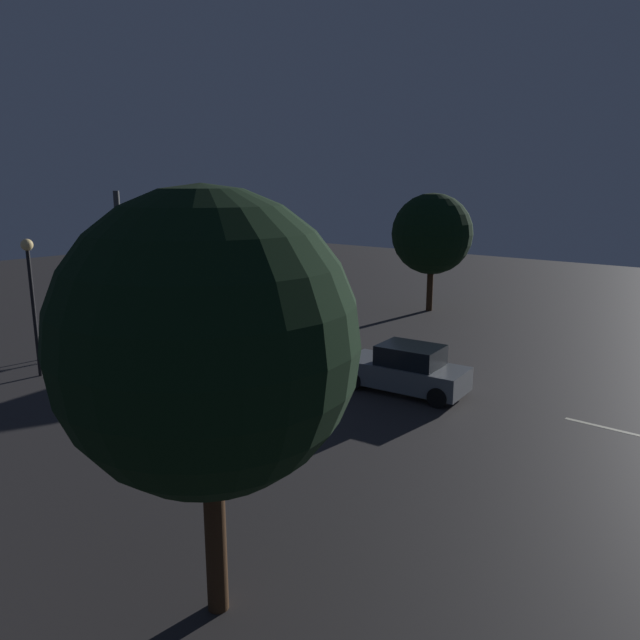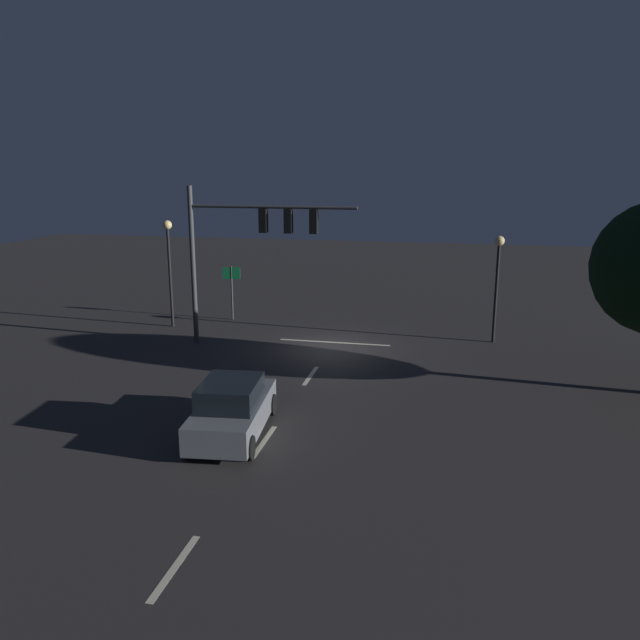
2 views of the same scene
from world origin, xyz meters
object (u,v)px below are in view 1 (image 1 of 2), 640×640
(tree_left_near, at_px, (432,234))
(tree_right_near, at_px, (207,342))
(route_sign, at_px, (69,308))
(traffic_signal_assembly, at_px, (177,244))
(street_lamp_left_kerb, at_px, (299,253))
(car_approaching, at_px, (406,370))
(street_lamp_right_kerb, at_px, (31,282))

(tree_left_near, relative_size, tree_right_near, 0.94)
(route_sign, xyz_separation_m, tree_right_near, (6.69, 17.11, 2.74))
(traffic_signal_assembly, xyz_separation_m, tree_left_near, (-15.35, 2.91, -0.41))
(traffic_signal_assembly, relative_size, street_lamp_left_kerb, 1.54)
(traffic_signal_assembly, height_order, street_lamp_left_kerb, traffic_signal_assembly)
(street_lamp_left_kerb, height_order, route_sign, street_lamp_left_kerb)
(route_sign, relative_size, tree_left_near, 0.41)
(car_approaching, xyz_separation_m, street_lamp_left_kerb, (-8.00, -12.04, 2.57))
(car_approaching, height_order, tree_left_near, tree_left_near)
(street_lamp_right_kerb, xyz_separation_m, tree_right_near, (4.29, 15.11, 1.11))
(car_approaching, xyz_separation_m, tree_right_near, (11.61, 3.42, 3.94))
(traffic_signal_assembly, height_order, tree_right_near, tree_right_near)
(street_lamp_left_kerb, xyz_separation_m, street_lamp_right_kerb, (15.32, 0.34, 0.26))
(car_approaching, relative_size, street_lamp_right_kerb, 0.87)
(tree_right_near, bearing_deg, route_sign, -111.35)
(street_lamp_left_kerb, xyz_separation_m, route_sign, (12.92, -1.66, -1.37))
(tree_left_near, bearing_deg, street_lamp_right_kerb, -14.73)
(traffic_signal_assembly, distance_m, tree_right_near, 15.66)
(tree_left_near, bearing_deg, traffic_signal_assembly, -10.73)
(street_lamp_left_kerb, bearing_deg, car_approaching, 56.38)
(tree_left_near, distance_m, tree_right_near, 26.40)
(traffic_signal_assembly, relative_size, route_sign, 2.65)
(traffic_signal_assembly, relative_size, street_lamp_right_kerb, 1.41)
(car_approaching, xyz_separation_m, route_sign, (4.92, -13.70, 1.20))
(tree_left_near, height_order, tree_right_near, tree_right_near)
(car_approaching, bearing_deg, street_lamp_right_kerb, -57.96)
(car_approaching, xyz_separation_m, street_lamp_right_kerb, (7.32, -11.70, 2.83))
(traffic_signal_assembly, distance_m, route_sign, 5.78)
(street_lamp_right_kerb, xyz_separation_m, route_sign, (-2.40, -2.00, -1.63))
(traffic_signal_assembly, relative_size, tree_left_near, 1.10)
(street_lamp_left_kerb, bearing_deg, tree_left_near, 130.91)
(car_approaching, relative_size, tree_left_near, 0.67)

